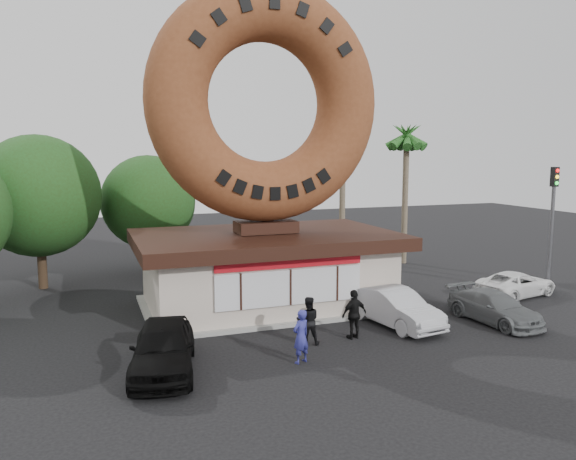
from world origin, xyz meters
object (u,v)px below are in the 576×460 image
Objects in this scene: donut_shop at (266,267)px; person_left at (301,336)px; person_right at (354,314)px; car_white at (516,284)px; car_black at (163,347)px; giant_donut at (265,103)px; car_grey at (495,307)px; street_lamp at (184,192)px; car_silver at (395,308)px; person_center at (308,321)px; traffic_signal at (552,212)px.

donut_shop is 6.97m from person_left.
person_right is (2.71, 1.58, 0.02)m from person_left.
car_black is at bearing 89.89° from car_white.
giant_donut reaches higher than car_white.
car_grey is at bearing -34.60° from donut_shop.
street_lamp is (-1.86, 10.02, 2.72)m from donut_shop.
donut_shop is 5.98m from car_silver.
street_lamp reaches higher than person_center.
car_black reaches higher than car_silver.
car_white is at bearing -150.52° from person_center.
donut_shop is at bearing -83.71° from person_right.
street_lamp is 4.40× the size of person_right.
traffic_signal reaches higher than person_center.
giant_donut reaches higher than person_center.
person_center is 0.41× the size of car_grey.
car_black reaches higher than car_white.
street_lamp reaches higher than person_left.
person_left is at bearing -87.22° from street_lamp.
car_white is (12.72, 4.47, -0.30)m from person_left.
donut_shop is at bearing 140.04° from car_grey.
car_silver is (5.75, -14.43, -3.76)m from street_lamp.
street_lamp is at bearing 100.51° from giant_donut.
person_right is 0.39× the size of car_black.
person_center is 0.39× the size of car_silver.
person_left is 1.80m from person_center.
giant_donut is 14.99m from traffic_signal.
person_center is 1.82m from person_right.
giant_donut is at bearing 90.00° from donut_shop.
person_center is at bearing 91.23° from car_white.
person_left is at bearing -162.14° from traffic_signal.
giant_donut is (0.00, 0.02, 7.08)m from donut_shop.
person_left reaches higher than person_center.
person_left reaches higher than car_black.
car_white is (7.79, 2.05, -0.14)m from car_silver.
street_lamp is at bearing -67.92° from person_center.
car_silver is (3.90, -4.41, -1.04)m from donut_shop.
traffic_signal is at bearing -8.10° from donut_shop.
car_white is (3.84, 3.05, -0.03)m from car_grey.
person_left is 4.34m from car_black.
person_center is 0.41× the size of car_white.
giant_donut is 5.55× the size of person_right.
giant_donut reaches higher than person_right.
person_right is 10.43m from car_white.
car_white is at bearing 23.73° from car_black.
person_right is 2.38m from car_silver.
giant_donut is at bearing -79.49° from street_lamp.
traffic_signal reaches higher than car_grey.
street_lamp is 18.76m from car_white.
traffic_signal is 16.08m from person_left.
traffic_signal is at bearing -37.14° from street_lamp.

